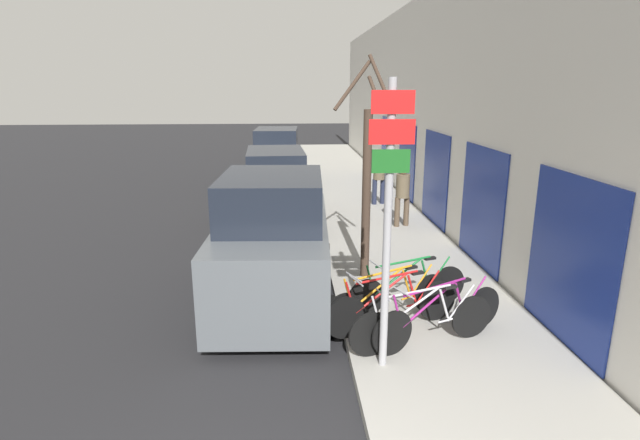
% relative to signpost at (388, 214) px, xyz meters
% --- Properties ---
extents(ground_plane, '(80.00, 80.00, 0.00)m').
position_rel_signpost_xyz_m(ground_plane, '(-1.42, 7.89, -2.28)').
color(ground_plane, black).
extents(sidewalk_curb, '(3.20, 32.00, 0.15)m').
position_rel_signpost_xyz_m(sidewalk_curb, '(1.18, 10.69, -2.20)').
color(sidewalk_curb, '#9E9B93').
rests_on(sidewalk_curb, ground).
extents(building_facade, '(0.23, 32.00, 6.50)m').
position_rel_signpost_xyz_m(building_facade, '(2.93, 10.62, 0.94)').
color(building_facade, silver).
rests_on(building_facade, ground).
extents(signpost, '(0.56, 0.12, 3.80)m').
position_rel_signpost_xyz_m(signpost, '(0.00, 0.00, 0.00)').
color(signpost, '#939399').
rests_on(signpost, sidewalk_curb).
extents(bicycle_0, '(2.26, 0.72, 0.93)m').
position_rel_signpost_xyz_m(bicycle_0, '(0.67, 0.45, -1.73)').
color(bicycle_0, black).
rests_on(bicycle_0, sidewalk_curb).
extents(bicycle_1, '(2.22, 1.05, 0.93)m').
position_rel_signpost_xyz_m(bicycle_1, '(0.97, 0.61, -1.73)').
color(bicycle_1, black).
rests_on(bicycle_1, sidewalk_curb).
extents(bicycle_2, '(2.20, 0.79, 0.93)m').
position_rel_signpost_xyz_m(bicycle_2, '(0.35, 1.02, -1.73)').
color(bicycle_2, black).
rests_on(bicycle_2, sidewalk_curb).
extents(bicycle_3, '(2.15, 0.97, 0.91)m').
position_rel_signpost_xyz_m(bicycle_3, '(0.33, 1.27, -1.74)').
color(bicycle_3, black).
rests_on(bicycle_3, sidewalk_curb).
extents(bicycle_4, '(2.17, 0.77, 0.93)m').
position_rel_signpost_xyz_m(bicycle_4, '(0.75, 1.68, -1.73)').
color(bicycle_4, black).
rests_on(bicycle_4, sidewalk_curb).
extents(parked_car_0, '(2.28, 4.45, 2.38)m').
position_rel_signpost_xyz_m(parked_car_0, '(-1.53, 2.53, -1.19)').
color(parked_car_0, '#51565B').
rests_on(parked_car_0, ground).
extents(parked_car_1, '(2.07, 4.86, 2.15)m').
position_rel_signpost_xyz_m(parked_car_1, '(-1.58, 7.86, -1.29)').
color(parked_car_1, gray).
rests_on(parked_car_1, ground).
extents(parked_car_2, '(2.12, 4.55, 2.27)m').
position_rel_signpost_xyz_m(parked_car_2, '(-1.64, 13.59, -1.26)').
color(parked_car_2, '#B2B7BC').
rests_on(parked_car_2, ground).
extents(pedestrian_near, '(0.42, 0.37, 1.64)m').
position_rel_signpost_xyz_m(pedestrian_near, '(1.83, 6.93, -1.18)').
color(pedestrian_near, '#4C3D2D').
rests_on(pedestrian_near, sidewalk_curb).
extents(pedestrian_far, '(0.43, 0.37, 1.67)m').
position_rel_signpost_xyz_m(pedestrian_far, '(1.68, 9.58, -1.16)').
color(pedestrian_far, '#1E2338').
rests_on(pedestrian_far, sidewalk_curb).
extents(street_tree, '(1.09, 0.66, 4.25)m').
position_rel_signpost_xyz_m(street_tree, '(0.26, 3.30, -0.22)').
color(street_tree, '#3D2D23').
rests_on(street_tree, sidewalk_curb).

